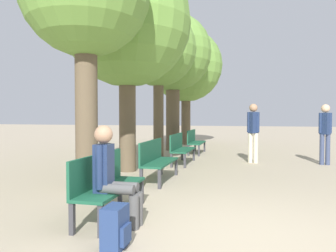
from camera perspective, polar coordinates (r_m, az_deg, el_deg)
name	(u,v)px	position (r m, az deg, el deg)	size (l,w,h in m)	color
ground_plane	(240,238)	(4.08, 12.37, -18.54)	(80.00, 80.00, 0.00)	tan
bench_row_0	(106,181)	(4.71, -10.83, -9.44)	(0.46, 1.58, 0.88)	#195138
bench_row_1	(156,158)	(7.10, -2.08, -5.57)	(0.46, 1.58, 0.88)	#195138
bench_row_2	(180,147)	(9.59, 2.15, -3.63)	(0.46, 1.58, 0.88)	#195138
bench_row_3	(194,140)	(12.12, 4.62, -2.48)	(0.46, 1.58, 0.88)	#195138
tree_row_1	(127,24)	(8.65, -7.14, 17.23)	(3.21, 3.21, 5.35)	brown
tree_row_2	(158,50)	(11.36, -1.68, 13.17)	(2.58, 2.58, 4.98)	brown
tree_row_3	(173,54)	(13.46, 0.84, 12.41)	(3.11, 3.11, 5.50)	brown
tree_row_4	(186,66)	(16.21, 3.15, 10.38)	(3.52, 3.52, 5.61)	brown
person_seated	(112,173)	(4.31, -9.72, -8.05)	(0.62, 0.35, 1.29)	#4C4C4C
backpack	(116,228)	(3.69, -9.12, -17.06)	(0.25, 0.33, 0.46)	navy
pedestrian_near	(325,130)	(10.36, 25.69, -0.66)	(0.35, 0.31, 1.73)	#384260
pedestrian_mid	(253,129)	(10.02, 14.62, -0.52)	(0.36, 0.31, 1.76)	beige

